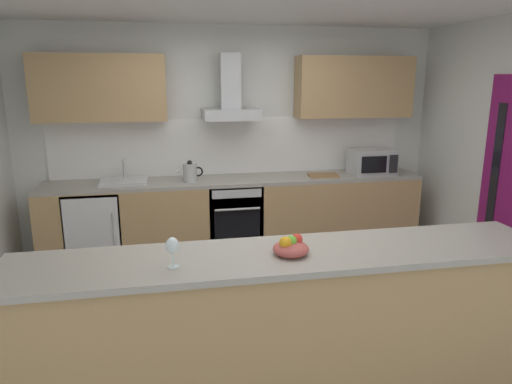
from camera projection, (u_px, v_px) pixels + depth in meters
name	position (u px, v px, depth m)	size (l,w,h in m)	color
ground	(268.00, 324.00, 3.93)	(5.88, 4.96, 0.02)	gray
wall_back	(231.00, 139.00, 5.56)	(5.88, 0.12, 2.60)	silver
backsplash_tile	(232.00, 146.00, 5.51)	(4.15, 0.02, 0.66)	white
counter_back	(237.00, 216.00, 5.40)	(4.29, 0.60, 0.90)	tan
counter_island	(286.00, 324.00, 2.96)	(3.39, 0.64, 0.98)	tan
upper_cabinets	(234.00, 88.00, 5.19)	(4.23, 0.32, 0.70)	tan
oven	(233.00, 216.00, 5.36)	(0.60, 0.62, 0.80)	slate
refrigerator	(96.00, 227.00, 5.08)	(0.58, 0.60, 0.85)	white
microwave	(372.00, 162.00, 5.51)	(0.50, 0.38, 0.30)	#B7BABC
sink	(124.00, 181.00, 5.04)	(0.50, 0.40, 0.26)	silver
kettle	(190.00, 172.00, 5.11)	(0.29, 0.15, 0.24)	#B7BABC
range_hood	(230.00, 99.00, 5.17)	(0.62, 0.45, 0.72)	#B7BABC
wine_glass	(172.00, 247.00, 2.59)	(0.08, 0.08, 0.18)	silver
fruit_bowl	(291.00, 247.00, 2.80)	(0.22, 0.22, 0.13)	#B24C47
chopping_board	(323.00, 175.00, 5.43)	(0.34, 0.22, 0.02)	#9E7247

